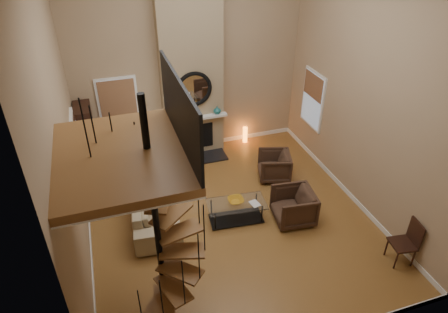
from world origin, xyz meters
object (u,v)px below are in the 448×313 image
object	(u,v)px
hutch	(88,141)
floor_lamp	(156,128)
sofa	(154,202)
armchair_far	(297,206)
accent_lamp	(245,135)
coffee_table	(236,209)
side_chair	(408,240)
armchair_near	(277,166)

from	to	relation	value
hutch	floor_lamp	size ratio (longest dim) A/B	1.10
sofa	armchair_far	xyz separation A→B (m)	(2.96, -1.05, -0.04)
hutch	accent_lamp	xyz separation A→B (m)	(4.29, 0.23, -0.70)
sofa	coffee_table	world-z (taller)	sofa
side_chair	armchair_far	bearing A→B (deg)	129.07
armchair_far	accent_lamp	xyz separation A→B (m)	(0.11, 3.50, -0.10)
accent_lamp	side_chair	size ratio (longest dim) A/B	0.49
armchair_near	coffee_table	xyz separation A→B (m)	(-1.52, -1.20, -0.07)
armchair_far	coffee_table	world-z (taller)	armchair_far
side_chair	armchair_near	bearing A→B (deg)	109.66
hutch	floor_lamp	bearing A→B (deg)	-23.66
accent_lamp	coffee_table	bearing A→B (deg)	-113.95
sofa	armchair_far	bearing A→B (deg)	-103.50
sofa	armchair_near	bearing A→B (deg)	-74.66
hutch	side_chair	xyz separation A→B (m)	(5.62, -5.03, -0.42)
sofa	accent_lamp	size ratio (longest dim) A/B	5.26
coffee_table	side_chair	distance (m)	3.47
armchair_near	armchair_far	size ratio (longest dim) A/B	0.91
armchair_near	floor_lamp	distance (m)	3.16
armchair_near	accent_lamp	size ratio (longest dim) A/B	1.68
side_chair	sofa	bearing A→B (deg)	147.31
sofa	floor_lamp	world-z (taller)	floor_lamp
floor_lamp	armchair_far	bearing A→B (deg)	-44.88
floor_lamp	side_chair	distance (m)	5.96
hutch	accent_lamp	size ratio (longest dim) A/B	4.02
sofa	coffee_table	xyz separation A→B (m)	(1.69, -0.68, -0.11)
armchair_near	coffee_table	distance (m)	1.94
coffee_table	side_chair	xyz separation A→B (m)	(2.71, -2.15, 0.24)
armchair_far	armchair_near	bearing A→B (deg)	178.12
hutch	side_chair	world-z (taller)	hutch
sofa	side_chair	xyz separation A→B (m)	(4.40, -2.82, 0.13)
armchair_near	coffee_table	world-z (taller)	armchair_near
accent_lamp	armchair_far	bearing A→B (deg)	-91.77
armchair_near	hutch	bearing A→B (deg)	-93.92
sofa	side_chair	bearing A→B (deg)	-116.61
floor_lamp	side_chair	xyz separation A→B (m)	(4.00, -4.33, -0.89)
hutch	coffee_table	bearing A→B (deg)	-44.83
floor_lamp	accent_lamp	xyz separation A→B (m)	(2.67, 0.94, -1.16)
coffee_table	armchair_near	bearing A→B (deg)	38.28
armchair_far	side_chair	size ratio (longest dim) A/B	0.90
floor_lamp	accent_lamp	distance (m)	3.06
coffee_table	sofa	bearing A→B (deg)	158.15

